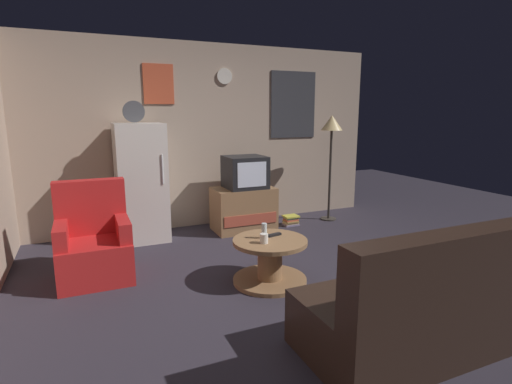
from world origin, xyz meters
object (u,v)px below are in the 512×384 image
coffee_table (270,261)px  mug_ceramic_white (264,238)px  tv_stand (244,209)px  book_stack (291,220)px  wine_glass (264,231)px  armchair (94,245)px  remote_control (274,235)px  crt_tv (245,172)px  fridge (141,182)px  standing_lamp (332,131)px  couch (426,307)px

coffee_table → mug_ceramic_white: bearing=-142.4°
tv_stand → book_stack: 0.76m
wine_glass → armchair: size_ratio=0.16×
coffee_table → wine_glass: (-0.04, 0.05, 0.29)m
coffee_table → mug_ceramic_white: mug_ceramic_white is taller
tv_stand → remote_control: bearing=-101.6°
crt_tv → coffee_table: 1.89m
wine_glass → book_stack: wine_glass is taller
fridge → armchair: (-0.63, -1.06, -0.42)m
tv_stand → mug_ceramic_white: tv_stand is taller
mug_ceramic_white → book_stack: mug_ceramic_white is taller
remote_control → coffee_table: bearing=-148.5°
wine_glass → coffee_table: bearing=-55.7°
standing_lamp → armchair: 3.65m
tv_stand → couch: 3.17m
remote_control → armchair: bearing=143.2°
standing_lamp → crt_tv: bearing=179.2°
standing_lamp → remote_control: 2.56m
fridge → armchair: fridge is taller
tv_stand → armchair: size_ratio=0.87×
mug_ceramic_white → couch: 1.49m
fridge → coffee_table: 2.16m
fridge → coffee_table: bearing=-63.8°
tv_stand → mug_ceramic_white: bearing=-106.2°
crt_tv → couch: 3.21m
remote_control → wine_glass: bearing=-179.7°
fridge → tv_stand: size_ratio=2.11×
remote_control → couch: size_ratio=0.09×
fridge → coffee_table: (0.93, -1.88, -0.54)m
coffee_table → mug_ceramic_white: 0.29m
fridge → wine_glass: fridge is taller
fridge → armchair: 1.30m
crt_tv → fridge: bearing=174.0°
fridge → mug_ceramic_white: 2.14m
standing_lamp → mug_ceramic_white: bearing=-137.2°
standing_lamp → wine_glass: 2.64m
tv_stand → couch: size_ratio=0.49×
wine_glass → tv_stand: bearing=74.6°
book_stack → standing_lamp: bearing=4.5°
standing_lamp → tv_stand: bearing=179.2°
fridge → coffee_table: size_ratio=2.46×
coffee_table → book_stack: coffee_table is taller
mug_ceramic_white → standing_lamp: bearing=42.8°
tv_stand → coffee_table: bearing=-103.8°
wine_glass → armchair: bearing=153.1°
coffee_table → armchair: 1.76m
armchair → crt_tv: bearing=24.5°
book_stack → tv_stand: bearing=174.2°
fridge → book_stack: bearing=-6.0°
standing_lamp → wine_glass: size_ratio=10.60×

